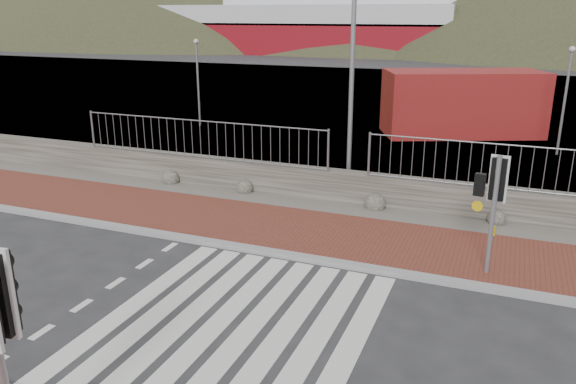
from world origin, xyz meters
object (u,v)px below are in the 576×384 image
at_px(streetlight, 357,46).
at_px(traffic_signal_far, 494,189).
at_px(shipping_container, 462,103).
at_px(ferry, 298,12).

bearing_deg(streetlight, traffic_signal_far, -49.16).
bearing_deg(traffic_signal_far, shipping_container, -73.04).
distance_m(ferry, streetlight, 64.64).
relative_size(ferry, traffic_signal_far, 19.17).
xyz_separation_m(ferry, streetlight, (24.55, -59.79, -0.96)).
relative_size(ferry, streetlight, 6.39).
relative_size(streetlight, shipping_container, 1.14).
bearing_deg(traffic_signal_far, ferry, -56.47).
xyz_separation_m(ferry, traffic_signal_far, (28.66, -64.18, -3.46)).
relative_size(traffic_signal_far, streetlight, 0.33).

